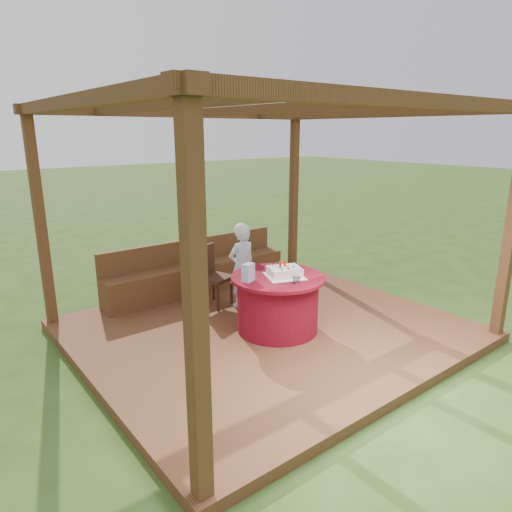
{
  "coord_description": "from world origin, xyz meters",
  "views": [
    {
      "loc": [
        -3.44,
        -4.16,
        2.54
      ],
      "look_at": [
        0.0,
        0.25,
        1.0
      ],
      "focal_mm": 32.0,
      "sensor_mm": 36.0,
      "label": 1
    }
  ],
  "objects": [
    {
      "name": "pergola",
      "position": [
        0.0,
        0.0,
        2.41
      ],
      "size": [
        4.5,
        4.0,
        2.72
      ],
      "color": "brown",
      "rests_on": "deck"
    },
    {
      "name": "bench",
      "position": [
        0.0,
        1.72,
        0.38
      ],
      "size": [
        3.0,
        0.42,
        0.8
      ],
      "color": "brown",
      "rests_on": "deck"
    },
    {
      "name": "gift_bag",
      "position": [
        -0.38,
        -0.08,
        0.93
      ],
      "size": [
        0.17,
        0.14,
        0.21
      ],
      "primitive_type": "cube",
      "rotation": [
        0.0,
        0.0,
        0.34
      ],
      "color": "#CE85B1",
      "rests_on": "table"
    },
    {
      "name": "ground",
      "position": [
        0.0,
        0.0,
        0.0
      ],
      "size": [
        60.0,
        60.0,
        0.0
      ],
      "primitive_type": "plane",
      "color": "#2A4818",
      "rests_on": "ground"
    },
    {
      "name": "elderly_woman",
      "position": [
        0.17,
        0.8,
        0.73
      ],
      "size": [
        0.42,
        0.28,
        1.2
      ],
      "color": "#A3D2F2",
      "rests_on": "deck"
    },
    {
      "name": "deck",
      "position": [
        0.0,
        0.0,
        0.06
      ],
      "size": [
        4.5,
        4.0,
        0.12
      ],
      "primitive_type": "cube",
      "color": "brown",
      "rests_on": "ground"
    },
    {
      "name": "birthday_cake",
      "position": [
        0.08,
        -0.21,
        0.89
      ],
      "size": [
        0.56,
        0.56,
        0.19
      ],
      "color": "white",
      "rests_on": "table"
    },
    {
      "name": "table",
      "position": [
        0.03,
        -0.15,
        0.48
      ],
      "size": [
        1.16,
        1.16,
        0.71
      ],
      "color": "maroon",
      "rests_on": "deck"
    },
    {
      "name": "drinking_glass",
      "position": [
        0.01,
        -0.49,
        0.87
      ],
      "size": [
        0.11,
        0.11,
        0.09
      ],
      "primitive_type": "imported",
      "rotation": [
        0.0,
        0.0,
        -0.14
      ],
      "color": "white",
      "rests_on": "table"
    },
    {
      "name": "chair",
      "position": [
        -0.14,
        1.11,
        0.59
      ],
      "size": [
        0.52,
        0.52,
        0.86
      ],
      "color": "#3A1F12",
      "rests_on": "deck"
    }
  ]
}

